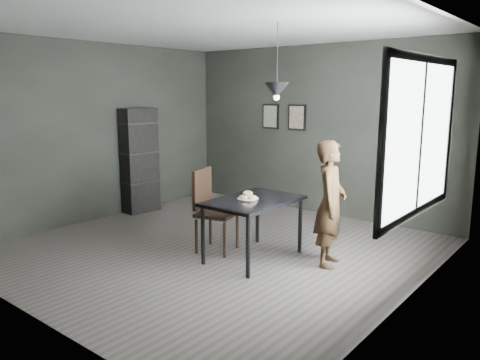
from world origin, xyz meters
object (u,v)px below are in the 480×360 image
Objects in this scene: cafe_table at (253,205)px; white_plate at (248,199)px; pendant_lamp at (277,90)px; shelf_unit at (139,161)px; wood_chair at (210,205)px; woman at (330,204)px.

cafe_table is 0.11m from white_plate.
pendant_lamp is (0.29, 0.16, 1.29)m from white_plate.
white_plate is 1.34m from pendant_lamp.
cafe_table is 0.68× the size of shelf_unit.
shelf_unit is (-2.88, 0.69, 0.13)m from white_plate.
wood_chair is 0.60× the size of shelf_unit.
pendant_lamp is at bearing 21.80° from cafe_table.
woman is 1.40× the size of wood_chair.
wood_chair is at bearing -170.64° from cafe_table.
shelf_unit reaches higher than wood_chair.
shelf_unit is (-2.30, 0.73, 0.28)m from wood_chair.
shelf_unit reaches higher than white_plate.
pendant_lamp is (-0.58, -0.30, 1.31)m from woman.
woman is 3.76m from shelf_unit.
shelf_unit is (-3.75, 0.23, 0.14)m from woman.
shelf_unit is 2.04× the size of pendant_lamp.
woman is 1.72× the size of pendant_lamp.
wood_chair is 2.43m from shelf_unit.
pendant_lamp is at bearing 99.17° from woman.
pendant_lamp is (0.25, 0.10, 1.38)m from cafe_table.
cafe_table is 0.81× the size of woman.
shelf_unit reaches higher than cafe_table.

